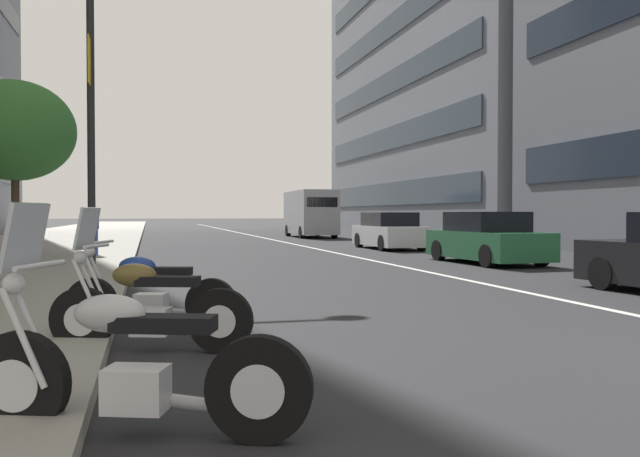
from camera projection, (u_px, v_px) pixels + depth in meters
The scene contains 11 objects.
sidewalk_right_plaza at pixel (52, 242), 31.80m from camera, with size 160.00×8.19×0.15m, color gray.
lane_centre_stripe at pixel (263, 238), 39.43m from camera, with size 110.00×0.16×0.01m, color silver.
motorcycle_nearest_camera at pixel (130, 368), 4.17m from camera, with size 0.93×2.15×1.49m.
motorcycle_far_end_row at pixel (147, 309), 6.80m from camera, with size 0.86×2.05×1.49m.
motorcycle_second_in_row at pixel (149, 295), 8.17m from camera, with size 0.84×2.07×1.09m.
car_far_down_avenue at pixel (487, 239), 19.02m from camera, with size 4.37×1.94×1.48m.
car_mid_block_traffic at pixel (389, 232), 26.75m from camera, with size 4.44×1.81×1.48m.
delivery_van_ahead at pixel (310, 213), 40.22m from camera, with size 6.11×2.24×2.80m.
street_lamp_with_banners at pixel (106, 62), 15.93m from camera, with size 1.26×2.51×8.18m.
street_tree_mid_sidewalk at pixel (15, 131), 18.63m from camera, with size 3.32×3.32×5.03m.
pedestrian_on_plaza at pixel (91, 230), 20.34m from camera, with size 0.48×0.43×1.58m.
Camera 1 is at (-4.00, 6.60, 1.42)m, focal length 37.17 mm.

